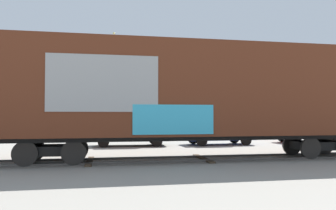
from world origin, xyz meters
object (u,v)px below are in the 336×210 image
freight_car (195,92)px  flagpole (109,69)px  parked_car_blue (218,132)px  parked_car_red (309,130)px  parked_car_black (130,132)px

freight_car → flagpole: size_ratio=2.16×
parked_car_blue → parked_car_red: parked_car_red is taller
parked_car_blue → freight_car: bearing=-115.6°
parked_car_blue → parked_car_red: bearing=5.5°
flagpole → parked_car_red: (13.59, -4.96, -4.63)m
parked_car_black → flagpole: bearing=103.3°
flagpole → parked_car_black: flagpole is taller
flagpole → parked_car_black: (1.30, -5.52, -4.63)m
flagpole → freight_car: bearing=-73.3°
freight_car → parked_car_red: 12.48m
flagpole → parked_car_black: bearing=-76.7°
freight_car → parked_car_red: size_ratio=3.86×
parked_car_black → parked_car_red: parked_car_red is taller
flagpole → parked_car_black: size_ratio=1.82×
freight_car → parked_car_blue: 7.67m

